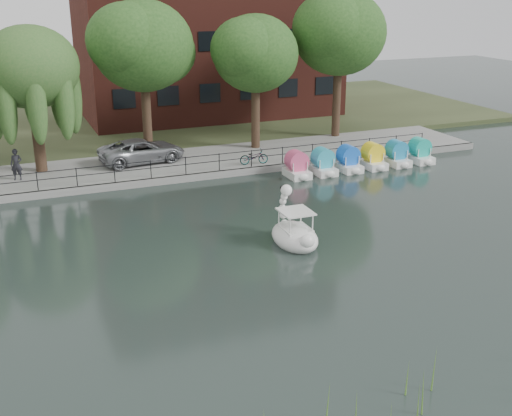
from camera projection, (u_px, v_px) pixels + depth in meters
ground_plane at (283, 273)px, 24.87m from camera, size 120.00×120.00×0.00m
promenade at (173, 165)px, 38.76m from camera, size 40.00×6.00×0.40m
kerb at (187, 178)px, 36.18m from camera, size 40.00×0.25×0.40m
land_strip at (126, 121)px, 50.98m from camera, size 60.00×22.00×0.36m
railing at (186, 161)px, 36.04m from camera, size 32.00×0.05×1.00m
willow_mid at (30, 68)px, 34.94m from camera, size 5.32×5.32×8.15m
broadleaf_center at (143, 46)px, 37.86m from camera, size 6.00×6.00×9.25m
broadleaf_right at (256, 54)px, 40.15m from camera, size 5.40×5.40×8.32m
broadleaf_far at (339, 33)px, 43.01m from camera, size 6.30×6.30×9.71m
minivan at (142, 149)px, 38.34m from camera, size 3.37×6.15×1.63m
bicycle at (254, 156)px, 38.06m from camera, size 0.81×1.78×1.00m
pedestrian at (16, 162)px, 34.88m from camera, size 0.82×0.66×1.98m
swan_boat at (294, 232)px, 27.50m from camera, size 1.83×2.97×2.40m
pedal_boat_row at (361, 160)px, 38.42m from camera, size 9.65×1.70×1.40m
reed_bank at (500, 381)px, 17.09m from camera, size 24.00×2.40×1.20m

